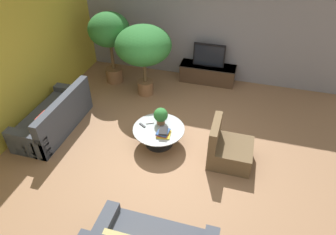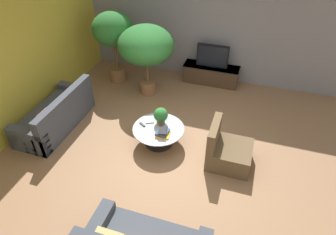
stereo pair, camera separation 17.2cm
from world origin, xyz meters
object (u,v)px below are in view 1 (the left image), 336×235
television (209,55)px  couch_by_wall (55,118)px  potted_palm_tall (109,33)px  media_console (207,73)px  coffee_table (159,133)px  armchair_wicker (228,150)px  potted_plant_tabletop (161,115)px  potted_palm_corner (143,47)px

television → couch_by_wall: television is taller
television → potted_palm_tall: 2.58m
television → potted_palm_tall: (-2.42, -0.66, 0.58)m
media_console → television: size_ratio=1.80×
media_console → potted_palm_tall: 2.74m
coffee_table → armchair_wicker: armchair_wicker is taller
media_console → television: 0.52m
potted_palm_tall → potted_plant_tabletop: potted_palm_tall is taller
television → potted_plant_tabletop: television is taller
media_console → potted_plant_tabletop: bearing=-101.5°
coffee_table → couch_by_wall: size_ratio=0.54×
couch_by_wall → potted_palm_tall: (0.39, 2.23, 1.06)m
television → armchair_wicker: television is taller
armchair_wicker → potted_palm_corner: size_ratio=0.49×
potted_palm_corner → television: bearing=35.8°
potted_plant_tabletop → armchair_wicker: bearing=-11.1°
media_console → couch_by_wall: (-2.82, -2.89, 0.03)m
coffee_table → armchair_wicker: (1.40, -0.10, -0.01)m
coffee_table → potted_palm_tall: size_ratio=0.56×
potted_palm_tall → potted_palm_corner: 1.08m
armchair_wicker → potted_plant_tabletop: (-1.41, 0.28, 0.32)m
coffee_table → potted_palm_tall: (-1.91, 2.08, 1.07)m
media_console → potted_palm_corner: bearing=-144.1°
coffee_table → potted_palm_tall: bearing=132.5°
coffee_table → potted_palm_corner: 2.18m
television → armchair_wicker: size_ratio=0.95×
television → couch_by_wall: bearing=-134.2°
media_console → couch_by_wall: size_ratio=0.77×
potted_plant_tabletop → potted_palm_corner: bearing=119.7°
potted_palm_tall → potted_palm_corner: bearing=-19.4°
television → armchair_wicker: 3.02m
potted_palm_tall → potted_palm_corner: potted_palm_tall is taller
potted_palm_tall → potted_plant_tabletop: size_ratio=5.23×
media_console → television: bearing=-90.0°
potted_palm_corner → potted_palm_tall: bearing=160.6°
couch_by_wall → potted_palm_corner: (1.41, 1.87, 1.00)m
couch_by_wall → coffee_table: bearing=93.7°
armchair_wicker → potted_plant_tabletop: bearing=78.9°
couch_by_wall → potted_palm_corner: size_ratio=1.08×
couch_by_wall → potted_palm_tall: size_ratio=1.02×
television → armchair_wicker: (0.89, -2.84, -0.50)m
couch_by_wall → potted_palm_corner: bearing=143.1°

